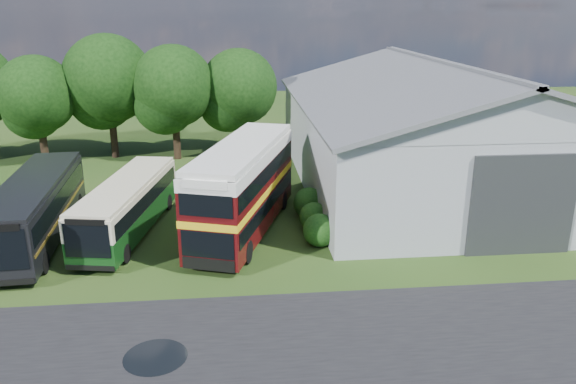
{
  "coord_description": "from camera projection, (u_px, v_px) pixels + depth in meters",
  "views": [
    {
      "loc": [
        1.4,
        -19.89,
        11.51
      ],
      "look_at": [
        4.2,
        8.0,
        2.19
      ],
      "focal_mm": 35.0,
      "sensor_mm": 36.0,
      "label": 1
    }
  ],
  "objects": [
    {
      "name": "shrub_mid",
      "position": [
        314.0,
        229.0,
        30.37
      ],
      "size": [
        1.6,
        1.6,
        1.6
      ],
      "primitive_type": "sphere",
      "color": "#194714",
      "rests_on": "ground"
    },
    {
      "name": "shrub_back",
      "position": [
        309.0,
        216.0,
        32.26
      ],
      "size": [
        1.8,
        1.8,
        1.8
      ],
      "primitive_type": "sphere",
      "color": "#194714",
      "rests_on": "ground"
    },
    {
      "name": "asphalt_road",
      "position": [
        285.0,
        350.0,
        19.74
      ],
      "size": [
        60.0,
        8.0,
        0.02
      ],
      "primitive_type": "cube",
      "color": "black",
      "rests_on": "ground"
    },
    {
      "name": "storage_shed",
      "position": [
        437.0,
        121.0,
        37.48
      ],
      "size": [
        18.8,
        24.8,
        8.15
      ],
      "color": "gray",
      "rests_on": "ground"
    },
    {
      "name": "tree_right_b",
      "position": [
        239.0,
        87.0,
        43.98
      ],
      "size": [
        5.98,
        5.98,
        8.45
      ],
      "color": "black",
      "rests_on": "ground"
    },
    {
      "name": "ground",
      "position": [
        203.0,
        311.0,
        22.28
      ],
      "size": [
        120.0,
        120.0,
        0.0
      ],
      "primitive_type": "plane",
      "color": "#1D3A12",
      "rests_on": "ground"
    },
    {
      "name": "bus_dark_single",
      "position": [
        36.0,
        209.0,
        28.53
      ],
      "size": [
        3.36,
        11.76,
        3.21
      ],
      "rotation": [
        0.0,
        0.0,
        0.06
      ],
      "color": "black",
      "rests_on": "ground"
    },
    {
      "name": "shrub_front",
      "position": [
        319.0,
        244.0,
        28.48
      ],
      "size": [
        1.7,
        1.7,
        1.7
      ],
      "primitive_type": "sphere",
      "color": "#194714",
      "rests_on": "ground"
    },
    {
      "name": "bus_green_single",
      "position": [
        128.0,
        206.0,
        29.49
      ],
      "size": [
        4.15,
        10.58,
        2.85
      ],
      "rotation": [
        0.0,
        0.0,
        -0.17
      ],
      "color": "black",
      "rests_on": "ground"
    },
    {
      "name": "puddle",
      "position": [
        155.0,
        358.0,
        19.31
      ],
      "size": [
        2.2,
        2.2,
        0.01
      ],
      "primitive_type": "cylinder",
      "color": "black",
      "rests_on": "ground"
    },
    {
      "name": "tree_mid",
      "position": [
        108.0,
        79.0,
        42.99
      ],
      "size": [
        6.8,
        6.8,
        9.6
      ],
      "color": "black",
      "rests_on": "ground"
    },
    {
      "name": "tree_left_b",
      "position": [
        37.0,
        95.0,
        41.58
      ],
      "size": [
        5.78,
        5.78,
        8.16
      ],
      "color": "black",
      "rests_on": "ground"
    },
    {
      "name": "bus_maroon_double",
      "position": [
        243.0,
        189.0,
        29.44
      ],
      "size": [
        6.15,
        11.46,
        4.78
      ],
      "rotation": [
        0.0,
        0.0,
        -0.32
      ],
      "color": "black",
      "rests_on": "ground"
    },
    {
      "name": "tree_right_a",
      "position": [
        173.0,
        86.0,
        42.68
      ],
      "size": [
        6.26,
        6.26,
        8.83
      ],
      "color": "black",
      "rests_on": "ground"
    }
  ]
}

